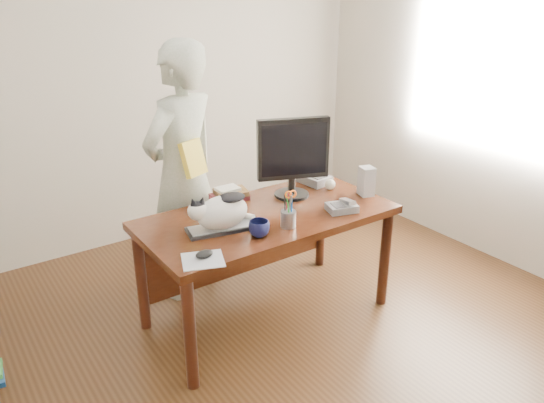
{
  "coord_description": "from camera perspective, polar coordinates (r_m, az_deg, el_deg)",
  "views": [
    {
      "loc": [
        -1.72,
        -1.93,
        2.1
      ],
      "look_at": [
        0.0,
        0.55,
        0.85
      ],
      "focal_mm": 35.0,
      "sensor_mm": 36.0,
      "label": 1
    }
  ],
  "objects": [
    {
      "name": "monitor",
      "position": [
        3.51,
        2.28,
        5.18
      ],
      "size": [
        0.47,
        0.3,
        0.54
      ],
      "rotation": [
        0.0,
        0.0,
        -0.36
      ],
      "color": "black",
      "rests_on": "desk"
    },
    {
      "name": "room",
      "position": [
        2.69,
        6.74,
        6.18
      ],
      "size": [
        4.5,
        4.5,
        4.5
      ],
      "color": "black",
      "rests_on": "ground"
    },
    {
      "name": "baseball",
      "position": [
        3.75,
        6.27,
        1.84
      ],
      "size": [
        0.08,
        0.08,
        0.08
      ],
      "rotation": [
        0.0,
        0.0,
        0.32
      ],
      "color": "#ECE6CD",
      "rests_on": "desk"
    },
    {
      "name": "speaker",
      "position": [
        3.66,
        10.13,
        2.17
      ],
      "size": [
        0.11,
        0.12,
        0.2
      ],
      "rotation": [
        0.0,
        0.0,
        -0.27
      ],
      "color": "gray",
      "rests_on": "desk"
    },
    {
      "name": "calculator",
      "position": [
        3.86,
        4.6,
        2.43
      ],
      "size": [
        0.18,
        0.23,
        0.07
      ],
      "rotation": [
        0.0,
        0.0,
        0.11
      ],
      "color": "slate",
      "rests_on": "desk"
    },
    {
      "name": "phone",
      "position": [
        3.4,
        7.58,
        -0.57
      ],
      "size": [
        0.22,
        0.18,
        0.08
      ],
      "rotation": [
        0.0,
        0.0,
        -0.3
      ],
      "color": "slate",
      "rests_on": "desk"
    },
    {
      "name": "pen_cup",
      "position": [
        3.14,
        1.78,
        -1.66
      ],
      "size": [
        0.1,
        0.1,
        0.23
      ],
      "rotation": [
        0.0,
        0.0,
        -0.16
      ],
      "color": "#98999E",
      "rests_on": "desk"
    },
    {
      "name": "desk",
      "position": [
        3.46,
        -1.22,
        -3.12
      ],
      "size": [
        1.6,
        0.8,
        0.75
      ],
      "color": "black",
      "rests_on": "ground"
    },
    {
      "name": "keyboard",
      "position": [
        3.14,
        -5.29,
        -2.84
      ],
      "size": [
        0.45,
        0.24,
        0.03
      ],
      "rotation": [
        0.0,
        0.0,
        -0.21
      ],
      "color": "black",
      "rests_on": "desk"
    },
    {
      "name": "held_book",
      "position": [
        3.47,
        -8.48,
        4.63
      ],
      "size": [
        0.19,
        0.16,
        0.24
      ],
      "rotation": [
        0.0,
        0.0,
        0.38
      ],
      "color": "yellow",
      "rests_on": "person"
    },
    {
      "name": "mousepad",
      "position": [
        2.82,
        -7.45,
        -6.26
      ],
      "size": [
        0.27,
        0.26,
        0.0
      ],
      "rotation": [
        0.0,
        0.0,
        -0.37
      ],
      "color": "#AEB3BA",
      "rests_on": "desk"
    },
    {
      "name": "coffee_mug",
      "position": [
        3.03,
        -1.4,
        -2.92
      ],
      "size": [
        0.15,
        0.15,
        0.1
      ],
      "primitive_type": "imported",
      "rotation": [
        0.0,
        0.0,
        0.29
      ],
      "color": "#0E1138",
      "rests_on": "desk"
    },
    {
      "name": "mouse",
      "position": [
        2.83,
        -7.3,
        -5.63
      ],
      "size": [
        0.11,
        0.09,
        0.04
      ],
      "rotation": [
        0.0,
        0.0,
        -0.37
      ],
      "color": "black",
      "rests_on": "mousepad"
    },
    {
      "name": "cat",
      "position": [
        3.09,
        -5.59,
        -1.03
      ],
      "size": [
        0.42,
        0.26,
        0.24
      ],
      "rotation": [
        0.0,
        0.0,
        -0.21
      ],
      "color": "silver",
      "rests_on": "keyboard"
    },
    {
      "name": "book_stack",
      "position": [
        3.56,
        -4.56,
        0.78
      ],
      "size": [
        0.25,
        0.2,
        0.09
      ],
      "rotation": [
        0.0,
        0.0,
        -0.13
      ],
      "color": "#4A1318",
      "rests_on": "desk"
    },
    {
      "name": "person",
      "position": [
        3.66,
        -9.55,
        2.95
      ],
      "size": [
        0.76,
        0.64,
        1.79
      ],
      "primitive_type": "imported",
      "rotation": [
        0.0,
        0.0,
        3.52
      ],
      "color": "beige",
      "rests_on": "ground"
    }
  ]
}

